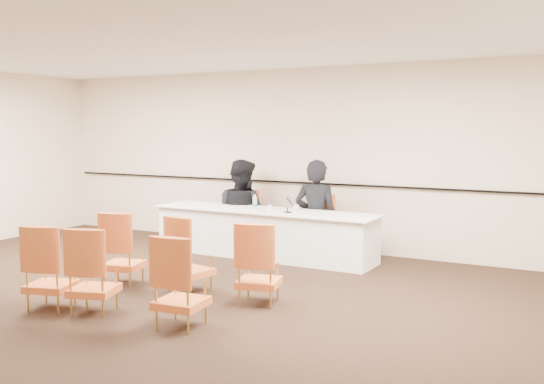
{
  "coord_description": "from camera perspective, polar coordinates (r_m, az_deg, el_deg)",
  "views": [
    {
      "loc": [
        4.49,
        -5.14,
        1.99
      ],
      "look_at": [
        0.25,
        2.6,
        1.08
      ],
      "focal_mm": 40.0,
      "sensor_mm": 36.0,
      "label": 1
    }
  ],
  "objects": [
    {
      "name": "floor",
      "position": [
        7.11,
        -12.15,
        -10.48
      ],
      "size": [
        10.0,
        10.0,
        0.0
      ],
      "primitive_type": "plane",
      "color": "black",
      "rests_on": "ground"
    },
    {
      "name": "ceiling",
      "position": [
        6.9,
        -12.71,
        14.2
      ],
      "size": [
        10.0,
        10.0,
        0.0
      ],
      "primitive_type": "plane",
      "rotation": [
        3.14,
        0.0,
        0.0
      ],
      "color": "white",
      "rests_on": "ground"
    },
    {
      "name": "wall_back",
      "position": [
        10.19,
        2.52,
        3.16
      ],
      "size": [
        10.0,
        0.04,
        3.0
      ],
      "primitive_type": "cube",
      "color": "beige",
      "rests_on": "ground"
    },
    {
      "name": "wall_rail",
      "position": [
        10.18,
        2.41,
        0.9
      ],
      "size": [
        9.8,
        0.04,
        0.03
      ],
      "primitive_type": "cube",
      "color": "black",
      "rests_on": "wall_back"
    },
    {
      "name": "panel_table",
      "position": [
        9.5,
        -0.78,
        -3.9
      ],
      "size": [
        3.71,
        0.9,
        0.74
      ],
      "primitive_type": null,
      "rotation": [
        0.0,
        0.0,
        -0.01
      ],
      "color": "white",
      "rests_on": "ground"
    },
    {
      "name": "panelist_main",
      "position": [
        9.66,
        4.19,
        -2.72
      ],
      "size": [
        0.75,
        0.53,
        1.96
      ],
      "primitive_type": "imported",
      "rotation": [
        0.0,
        0.0,
        3.23
      ],
      "color": "black",
      "rests_on": "ground"
    },
    {
      "name": "panelist_main_chair",
      "position": [
        9.67,
        4.18,
        -3.11
      ],
      "size": [
        0.51,
        0.51,
        0.95
      ],
      "primitive_type": null,
      "rotation": [
        0.0,
        0.0,
        -0.01
      ],
      "color": "#A4391D",
      "rests_on": "ground"
    },
    {
      "name": "panelist_second",
      "position": [
        10.34,
        -2.88,
        -2.38
      ],
      "size": [
        1.07,
        0.9,
        1.98
      ],
      "primitive_type": "imported",
      "rotation": [
        0.0,
        0.0,
        2.98
      ],
      "color": "black",
      "rests_on": "ground"
    },
    {
      "name": "panelist_second_chair",
      "position": [
        10.34,
        -2.88,
        -2.52
      ],
      "size": [
        0.51,
        0.51,
        0.95
      ],
      "primitive_type": null,
      "rotation": [
        0.0,
        0.0,
        -0.01
      ],
      "color": "#A4391D",
      "rests_on": "ground"
    },
    {
      "name": "papers",
      "position": [
        9.16,
        1.92,
        -1.92
      ],
      "size": [
        0.37,
        0.34,
        0.0
      ],
      "primitive_type": "cube",
      "rotation": [
        0.0,
        0.0,
        0.49
      ],
      "color": "white",
      "rests_on": "panel_table"
    },
    {
      "name": "microphone",
      "position": [
        9.08,
        1.46,
        -1.12
      ],
      "size": [
        0.11,
        0.2,
        0.28
      ],
      "primitive_type": null,
      "rotation": [
        0.0,
        0.0,
        -0.03
      ],
      "color": "black",
      "rests_on": "panel_table"
    },
    {
      "name": "water_bottle",
      "position": [
        9.49,
        -1.63,
        -0.94
      ],
      "size": [
        0.08,
        0.08,
        0.23
      ],
      "primitive_type": null,
      "rotation": [
        0.0,
        0.0,
        0.15
      ],
      "color": "teal",
      "rests_on": "panel_table"
    },
    {
      "name": "drinking_glass",
      "position": [
        9.28,
        -0.24,
        -1.51
      ],
      "size": [
        0.07,
        0.07,
        0.1
      ],
      "primitive_type": "cylinder",
      "rotation": [
        0.0,
        0.0,
        0.1
      ],
      "color": "white",
      "rests_on": "panel_table"
    },
    {
      "name": "coffee_cup",
      "position": [
        9.02,
        2.25,
        -1.63
      ],
      "size": [
        0.1,
        0.1,
        0.13
      ],
      "primitive_type": "cylinder",
      "rotation": [
        0.0,
        0.0,
        -0.19
      ],
      "color": "silver",
      "rests_on": "panel_table"
    },
    {
      "name": "aud_chair_front_left",
      "position": [
        8.04,
        -13.84,
        -5.12
      ],
      "size": [
        0.61,
        0.61,
        0.95
      ],
      "primitive_type": null,
      "rotation": [
        0.0,
        0.0,
        0.26
      ],
      "color": "#A4391D",
      "rests_on": "ground"
    },
    {
      "name": "aud_chair_front_mid",
      "position": [
        7.51,
        -7.74,
        -5.78
      ],
      "size": [
        0.58,
        0.58,
        0.95
      ],
      "primitive_type": null,
      "rotation": [
        0.0,
        0.0,
        -0.17
      ],
      "color": "#A4391D",
      "rests_on": "ground"
    },
    {
      "name": "aud_chair_front_right",
      "position": [
        6.95,
        -1.24,
        -6.67
      ],
      "size": [
        0.61,
        0.61,
        0.95
      ],
      "primitive_type": null,
      "rotation": [
        0.0,
        0.0,
        0.26
      ],
      "color": "#A4391D",
      "rests_on": "ground"
    },
    {
      "name": "aud_chair_back_left",
      "position": [
        7.22,
        -20.11,
        -6.57
      ],
      "size": [
        0.63,
        0.63,
        0.95
      ],
      "primitive_type": null,
      "rotation": [
        0.0,
        0.0,
        0.31
      ],
      "color": "#A4391D",
      "rests_on": "ground"
    },
    {
      "name": "aud_chair_back_mid",
      "position": [
        6.89,
        -16.44,
        -7.02
      ],
      "size": [
        0.64,
        0.64,
        0.95
      ],
      "primitive_type": null,
      "rotation": [
        0.0,
        0.0,
        0.34
      ],
      "color": "#A4391D",
      "rests_on": "ground"
    },
    {
      "name": "aud_chair_back_right",
      "position": [
        6.21,
        -8.56,
        -8.26
      ],
      "size": [
        0.55,
        0.55,
        0.95
      ],
      "primitive_type": null,
      "rotation": [
        0.0,
        0.0,
        0.11
      ],
      "color": "#A4391D",
      "rests_on": "ground"
    }
  ]
}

